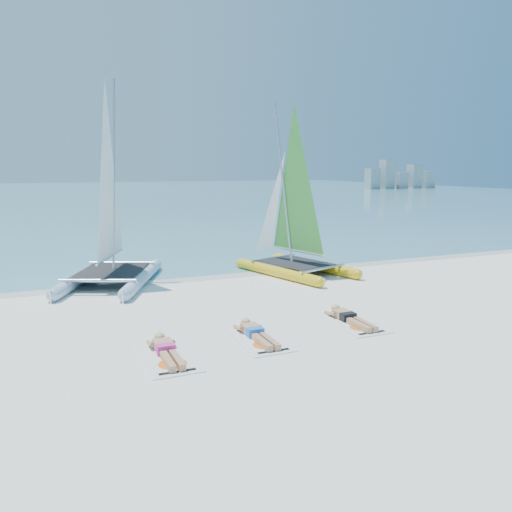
{
  "coord_description": "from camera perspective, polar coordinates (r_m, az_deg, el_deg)",
  "views": [
    {
      "loc": [
        -4.22,
        -10.81,
        3.72
      ],
      "look_at": [
        0.78,
        1.2,
        1.4
      ],
      "focal_mm": 35.0,
      "sensor_mm": 36.0,
      "label": 1
    }
  ],
  "objects": [
    {
      "name": "towel_c",
      "position": [
        12.33,
        11.04,
        -7.6
      ],
      "size": [
        1.0,
        1.85,
        0.02
      ],
      "primitive_type": "cube",
      "color": "white",
      "rests_on": "ground"
    },
    {
      "name": "catamaran_yellow",
      "position": [
        17.8,
        3.67,
        4.39
      ],
      "size": [
        3.37,
        4.99,
        6.19
      ],
      "rotation": [
        0.0,
        0.0,
        0.29
      ],
      "color": "yellow",
      "rests_on": "ground"
    },
    {
      "name": "ground",
      "position": [
        12.18,
        -1.23,
        -7.67
      ],
      "size": [
        140.0,
        140.0,
        0.0
      ],
      "primitive_type": "plane",
      "color": "white",
      "rests_on": "ground"
    },
    {
      "name": "sunbather_c",
      "position": [
        12.45,
        10.57,
        -6.88
      ],
      "size": [
        0.37,
        1.73,
        0.26
      ],
      "color": "tan",
      "rests_on": "towel_c"
    },
    {
      "name": "towel_b",
      "position": [
        11.01,
        0.37,
        -9.58
      ],
      "size": [
        1.0,
        1.85,
        0.02
      ],
      "primitive_type": "cube",
      "color": "white",
      "rests_on": "ground"
    },
    {
      "name": "sunbather_a",
      "position": [
        10.32,
        -10.24,
        -10.48
      ],
      "size": [
        0.37,
        1.73,
        0.26
      ],
      "color": "tan",
      "rests_on": "towel_a"
    },
    {
      "name": "sunbather_b",
      "position": [
        11.14,
        -0.02,
        -8.74
      ],
      "size": [
        0.37,
        1.73,
        0.26
      ],
      "color": "tan",
      "rests_on": "towel_b"
    },
    {
      "name": "sea",
      "position": [
        74.02,
        -19.47,
        6.67
      ],
      "size": [
        140.0,
        115.0,
        0.01
      ],
      "primitive_type": "cube",
      "color": "#6EB7B8",
      "rests_on": "ground"
    },
    {
      "name": "catamaran_blue",
      "position": [
        16.62,
        -16.38,
        3.88
      ],
      "size": [
        4.13,
        5.53,
        6.81
      ],
      "rotation": [
        0.0,
        0.0,
        -0.4
      ],
      "color": "#A4C7D8",
      "rests_on": "ground"
    },
    {
      "name": "wet_sand_strip",
      "position": [
        17.25,
        -7.92,
        -2.43
      ],
      "size": [
        140.0,
        1.4,
        0.01
      ],
      "primitive_type": "cube",
      "color": "beige",
      "rests_on": "ground"
    },
    {
      "name": "towel_a",
      "position": [
        10.19,
        -9.98,
        -11.41
      ],
      "size": [
        1.0,
        1.85,
        0.02
      ],
      "primitive_type": "cube",
      "color": "white",
      "rests_on": "ground"
    },
    {
      "name": "distant_skyline",
      "position": [
        93.06,
        16.06,
        8.63
      ],
      "size": [
        14.0,
        2.0,
        5.0
      ],
      "color": "#98A1A7",
      "rests_on": "ground"
    }
  ]
}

